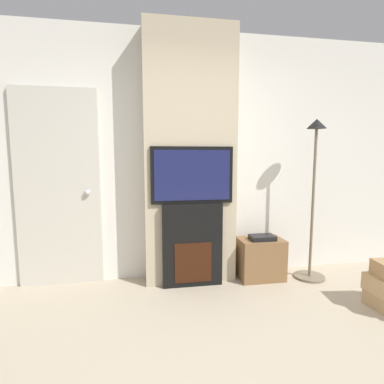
% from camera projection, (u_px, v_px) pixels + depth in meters
% --- Properties ---
extents(wall_back, '(6.00, 0.06, 2.70)m').
position_uv_depth(wall_back, '(187.00, 157.00, 3.35)').
color(wall_back, silver).
rests_on(wall_back, ground_plane).
extents(chimney_breast, '(0.97, 0.28, 2.70)m').
position_uv_depth(chimney_breast, '(190.00, 157.00, 3.18)').
color(chimney_breast, '#BCAD8E').
rests_on(chimney_breast, ground_plane).
extents(fireplace, '(0.63, 0.15, 0.88)m').
position_uv_depth(fireplace, '(192.00, 245.00, 3.15)').
color(fireplace, black).
rests_on(fireplace, ground_plane).
extents(television, '(0.85, 0.07, 0.58)m').
position_uv_depth(television, '(192.00, 175.00, 3.06)').
color(television, black).
rests_on(television, fireplace).
extents(floor_lamp, '(0.33, 0.33, 1.76)m').
position_uv_depth(floor_lamp, '(313.00, 190.00, 3.26)').
color(floor_lamp, '#726651').
rests_on(floor_lamp, ground_plane).
extents(media_stand, '(0.49, 0.33, 0.50)m').
position_uv_depth(media_stand, '(261.00, 258.00, 3.33)').
color(media_stand, brown).
rests_on(media_stand, ground_plane).
extents(entry_door, '(0.84, 0.09, 2.05)m').
position_uv_depth(entry_door, '(58.00, 189.00, 3.10)').
color(entry_door, beige).
rests_on(entry_door, ground_plane).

